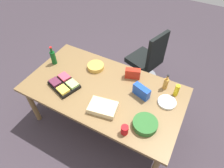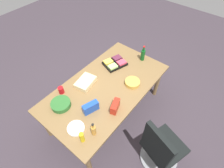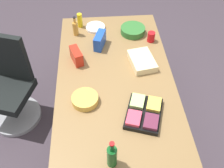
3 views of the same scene
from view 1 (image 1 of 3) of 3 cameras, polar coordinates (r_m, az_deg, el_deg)
ground_plane at (r=3.08m, az=-2.07°, el=-10.59°), size 10.00×10.00×0.00m
conference_table at (r=2.53m, az=-2.47°, el=-2.42°), size 2.04×1.11×0.74m
office_chair at (r=3.42m, az=10.06°, el=6.02°), size 0.61×0.61×1.03m
wine_bottle at (r=2.89m, az=-16.95°, el=7.56°), size 0.09×0.09×0.28m
paper_plate_stack at (r=2.41m, az=15.89°, el=-5.17°), size 0.27×0.27×0.03m
chip_bag_red at (r=2.59m, az=6.11°, el=3.10°), size 0.22×0.14×0.14m
sheet_cake at (r=2.25m, az=-2.69°, el=-6.93°), size 0.35×0.27×0.07m
chip_bag_blue at (r=2.38m, az=8.67°, el=-2.18°), size 0.23×0.14×0.15m
chip_bowl at (r=2.74m, az=-4.83°, el=5.16°), size 0.25×0.25×0.06m
dressing_bottle at (r=2.51m, az=15.57°, el=0.19°), size 0.08×0.08×0.23m
fruit_platter at (r=2.56m, az=-13.97°, el=-0.07°), size 0.43×0.38×0.07m
red_solo_cup at (r=2.07m, az=3.76°, el=-13.35°), size 0.10×0.10×0.11m
salad_bowl at (r=2.16m, az=9.73°, el=-11.58°), size 0.30×0.30×0.07m
mustard_bottle at (r=2.48m, az=18.52°, el=-1.79°), size 0.06×0.06×0.17m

